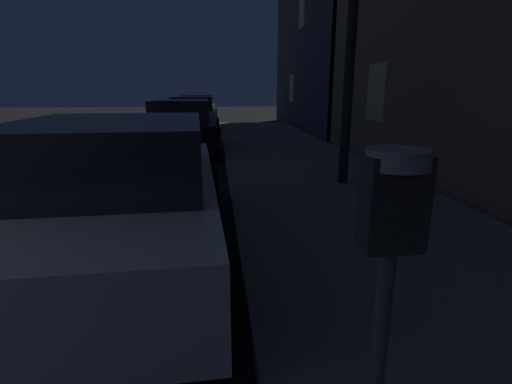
% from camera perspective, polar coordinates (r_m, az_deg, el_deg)
% --- Properties ---
extents(parking_meter, '(0.19, 0.19, 1.37)m').
position_cam_1_polar(parking_meter, '(1.29, 19.34, -8.60)').
color(parking_meter, '#59595B').
rests_on(parking_meter, sidewalk).
extents(car_white, '(2.19, 4.32, 1.43)m').
position_cam_1_polar(car_white, '(3.90, -19.87, -0.26)').
color(car_white, silver).
rests_on(car_white, ground).
extents(car_black, '(2.05, 4.14, 1.43)m').
position_cam_1_polar(car_black, '(10.71, -11.25, 9.59)').
color(car_black, black).
rests_on(car_black, ground).
extents(car_silver, '(2.18, 4.09, 1.43)m').
position_cam_1_polar(car_silver, '(16.16, -9.57, 11.43)').
color(car_silver, '#B7B7BF').
rests_on(car_silver, ground).
extents(car_green, '(2.11, 4.11, 1.43)m').
position_cam_1_polar(car_green, '(21.78, -8.73, 12.40)').
color(car_green, '#19592D').
rests_on(car_green, ground).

